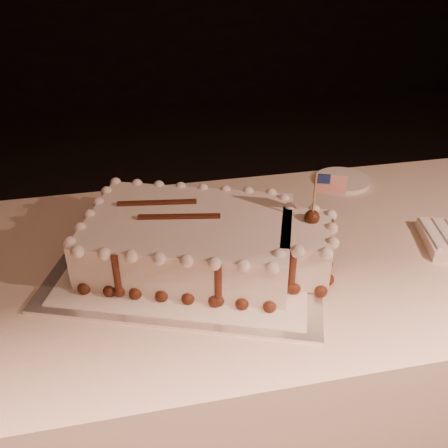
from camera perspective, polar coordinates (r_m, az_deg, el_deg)
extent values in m
cube|color=beige|center=(1.45, 1.80, -15.75)|extent=(2.40, 0.80, 0.75)
cube|color=white|center=(1.17, -3.84, -4.16)|extent=(0.72, 0.63, 0.01)
cube|color=white|center=(1.17, -3.84, -3.96)|extent=(0.65, 0.57, 0.00)
cube|color=silver|center=(1.14, -3.94, -1.72)|extent=(0.53, 0.44, 0.11)
cube|color=silver|center=(1.12, 9.18, -2.76)|extent=(0.16, 0.20, 0.11)
sphere|color=#502314|center=(1.11, -15.69, -7.11)|extent=(0.03, 0.03, 0.03)
sphere|color=#502314|center=(1.09, -12.94, -7.46)|extent=(0.03, 0.03, 0.03)
sphere|color=#502314|center=(1.07, -10.09, -7.82)|extent=(0.03, 0.03, 0.03)
sphere|color=#502314|center=(1.06, -7.15, -8.16)|extent=(0.03, 0.03, 0.03)
sphere|color=#502314|center=(1.04, -4.14, -8.49)|extent=(0.03, 0.03, 0.03)
sphere|color=#502314|center=(1.04, -1.05, -8.80)|extent=(0.03, 0.03, 0.03)
sphere|color=#502314|center=(1.03, 2.08, -9.09)|extent=(0.03, 0.03, 0.03)
sphere|color=#502314|center=(1.03, 5.24, -9.35)|extent=(0.03, 0.03, 0.03)
sphere|color=#502314|center=(1.06, 5.99, -7.80)|extent=(0.03, 0.03, 0.03)
sphere|color=#502314|center=(1.08, 8.01, -7.29)|extent=(0.03, 0.03, 0.03)
sphere|color=#502314|center=(1.08, 11.02, -7.50)|extent=(0.03, 0.03, 0.03)
sphere|color=#502314|center=(1.11, 11.76, -6.22)|extent=(0.03, 0.03, 0.03)
sphere|color=#502314|center=(1.16, 11.67, -4.51)|extent=(0.03, 0.03, 0.03)
sphere|color=#502314|center=(1.20, 11.60, -2.94)|extent=(0.03, 0.03, 0.03)
sphere|color=#502314|center=(1.22, 9.85, -2.29)|extent=(0.03, 0.03, 0.03)
sphere|color=#502314|center=(1.22, 7.21, -2.10)|extent=(0.03, 0.03, 0.03)
sphere|color=#502314|center=(1.25, 6.59, -1.00)|extent=(0.03, 0.03, 0.03)
sphere|color=#502314|center=(1.27, 5.18, -0.31)|extent=(0.03, 0.03, 0.03)
sphere|color=#502314|center=(1.27, 2.66, -0.12)|extent=(0.03, 0.03, 0.03)
sphere|color=#502314|center=(1.28, 0.16, 0.07)|extent=(0.03, 0.03, 0.03)
sphere|color=#502314|center=(1.29, -2.32, 0.27)|extent=(0.03, 0.03, 0.03)
sphere|color=#502314|center=(1.30, -4.76, 0.45)|extent=(0.03, 0.03, 0.03)
sphere|color=#502314|center=(1.31, -7.16, 0.64)|extent=(0.03, 0.03, 0.03)
sphere|color=#502314|center=(1.33, -9.51, 0.81)|extent=(0.03, 0.03, 0.03)
sphere|color=#502314|center=(1.34, -11.81, 0.99)|extent=(0.03, 0.03, 0.03)
sphere|color=#502314|center=(1.31, -12.76, -0.11)|extent=(0.03, 0.03, 0.03)
sphere|color=#502314|center=(1.26, -13.59, -1.45)|extent=(0.03, 0.03, 0.03)
sphere|color=#502314|center=(1.22, -14.49, -2.88)|extent=(0.03, 0.03, 0.03)
sphere|color=#502314|center=(1.18, -15.45, -4.42)|extent=(0.03, 0.03, 0.03)
sphere|color=#502314|center=(1.14, -16.48, -6.06)|extent=(0.03, 0.03, 0.03)
sphere|color=silver|center=(1.05, -16.44, -3.05)|extent=(0.03, 0.03, 0.03)
sphere|color=silver|center=(1.03, -13.57, -3.35)|extent=(0.03, 0.03, 0.03)
sphere|color=silver|center=(1.01, -10.59, -3.65)|extent=(0.03, 0.03, 0.03)
sphere|color=silver|center=(1.00, -7.52, -3.95)|extent=(0.03, 0.03, 0.03)
sphere|color=silver|center=(0.98, -4.35, -4.25)|extent=(0.03, 0.03, 0.03)
sphere|color=silver|center=(0.98, -1.11, -4.54)|extent=(0.03, 0.03, 0.03)
sphere|color=silver|center=(0.97, 2.19, -4.83)|extent=(0.03, 0.03, 0.03)
sphere|color=silver|center=(0.97, 5.51, -5.09)|extent=(0.03, 0.03, 0.03)
sphere|color=silver|center=(1.00, 6.29, -3.60)|extent=(0.03, 0.03, 0.03)
sphere|color=silver|center=(1.02, 8.41, -3.12)|extent=(0.03, 0.03, 0.03)
sphere|color=silver|center=(1.02, 11.56, -3.35)|extent=(0.03, 0.03, 0.03)
sphere|color=silver|center=(1.06, 12.31, -2.14)|extent=(0.03, 0.03, 0.03)
sphere|color=silver|center=(1.11, 12.20, -0.52)|extent=(0.03, 0.03, 0.03)
sphere|color=silver|center=(1.15, 12.10, 0.96)|extent=(0.03, 0.03, 0.03)
sphere|color=silver|center=(1.17, 10.27, 1.59)|extent=(0.03, 0.03, 0.03)
sphere|color=silver|center=(1.17, 7.52, 1.80)|extent=(0.03, 0.03, 0.03)
sphere|color=silver|center=(1.20, 6.86, 2.83)|extent=(0.03, 0.03, 0.03)
sphere|color=silver|center=(1.22, 5.39, 3.48)|extent=(0.03, 0.03, 0.03)
sphere|color=silver|center=(1.23, 2.77, 3.67)|extent=(0.03, 0.03, 0.03)
sphere|color=silver|center=(1.23, 0.16, 3.85)|extent=(0.03, 0.03, 0.03)
sphere|color=silver|center=(1.24, -2.42, 4.02)|extent=(0.03, 0.03, 0.03)
sphere|color=silver|center=(1.25, -4.96, 4.18)|extent=(0.03, 0.03, 0.03)
sphere|color=silver|center=(1.26, -7.45, 4.34)|extent=(0.03, 0.03, 0.03)
sphere|color=silver|center=(1.28, -9.89, 4.48)|extent=(0.03, 0.03, 0.03)
sphere|color=silver|center=(1.30, -12.27, 4.60)|extent=(0.03, 0.03, 0.03)
sphere|color=silver|center=(1.26, -13.27, 3.58)|extent=(0.03, 0.03, 0.03)
sphere|color=silver|center=(1.21, -14.15, 2.33)|extent=(0.03, 0.03, 0.03)
sphere|color=silver|center=(1.17, -15.11, 0.97)|extent=(0.03, 0.03, 0.03)
sphere|color=silver|center=(1.13, -16.13, -0.49)|extent=(0.03, 0.03, 0.03)
sphere|color=silver|center=(1.08, -17.24, -2.06)|extent=(0.03, 0.03, 0.03)
cylinder|color=#502314|center=(1.05, -12.16, -5.68)|extent=(0.02, 0.02, 0.10)
sphere|color=#502314|center=(1.08, -11.90, -7.50)|extent=(0.03, 0.03, 0.03)
cylinder|color=#502314|center=(1.01, -0.68, -6.86)|extent=(0.02, 0.02, 0.10)
sphere|color=#502314|center=(1.03, -0.67, -8.74)|extent=(0.03, 0.03, 0.03)
cylinder|color=#502314|center=(1.05, 7.81, -5.33)|extent=(0.02, 0.02, 0.10)
sphere|color=#502314|center=(1.08, 7.65, -7.16)|extent=(0.03, 0.03, 0.03)
cylinder|color=#502314|center=(1.16, 11.86, -1.68)|extent=(0.02, 0.02, 0.10)
sphere|color=#502314|center=(1.19, 11.64, -3.42)|extent=(0.03, 0.03, 0.03)
cylinder|color=#502314|center=(1.24, 6.76, 1.29)|extent=(0.02, 0.02, 0.10)
sphere|color=#502314|center=(1.27, 6.64, -0.40)|extent=(0.03, 0.03, 0.03)
cylinder|color=#502314|center=(1.27, -2.68, 2.05)|extent=(0.02, 0.02, 0.10)
sphere|color=#502314|center=(1.29, -2.63, 0.38)|extent=(0.03, 0.03, 0.03)
cylinder|color=#502314|center=(1.32, -11.73, 2.67)|extent=(0.02, 0.02, 0.10)
sphere|color=#502314|center=(1.34, -11.54, 1.05)|extent=(0.03, 0.03, 0.03)
cylinder|color=#502314|center=(1.17, -15.39, -2.01)|extent=(0.02, 0.02, 0.10)
sphere|color=#502314|center=(1.19, -15.09, -3.73)|extent=(0.03, 0.03, 0.03)
cube|color=#502314|center=(1.17, -7.66, 2.46)|extent=(0.18, 0.04, 0.01)
cube|color=#502314|center=(1.11, -5.14, 0.88)|extent=(0.18, 0.05, 0.01)
sphere|color=#502314|center=(1.11, 10.02, 0.75)|extent=(0.03, 0.03, 0.03)
cylinder|color=tan|center=(1.09, 10.22, 2.59)|extent=(0.00, 0.00, 0.13)
cube|color=red|center=(1.08, 12.22, 4.45)|extent=(0.06, 0.02, 0.04)
cube|color=navy|center=(1.07, 11.35, 5.09)|extent=(0.03, 0.01, 0.02)
cube|color=white|center=(1.32, 22.49, -0.94)|extent=(0.04, 0.14, 0.01)
cube|color=white|center=(1.33, 23.84, -0.98)|extent=(0.04, 0.14, 0.01)
cylinder|color=white|center=(1.56, 13.36, 4.87)|extent=(0.16, 0.16, 0.01)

